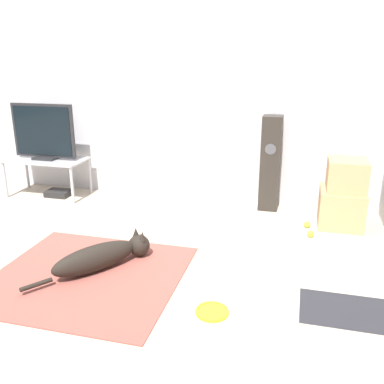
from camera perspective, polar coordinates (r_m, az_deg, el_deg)
ground_plane at (r=3.77m, az=-13.66°, el=-10.18°), size 12.00×12.00×0.00m
wall_back at (r=5.28m, az=-3.85°, el=12.91°), size 8.00×0.06×2.55m
area_rug at (r=3.69m, az=-13.77°, el=-10.79°), size 1.52×1.44×0.01m
dog at (r=3.73m, az=-11.70°, el=-8.29°), size 0.73×0.97×0.25m
frisbee at (r=3.14m, az=2.69°, el=-15.63°), size 0.24×0.24×0.03m
cardboard_box_lower at (r=4.77m, az=19.26°, el=-1.97°), size 0.45×0.48×0.40m
cardboard_box_upper at (r=4.66m, az=19.94°, el=2.14°), size 0.39×0.41×0.33m
floor_speaker at (r=4.97m, az=10.40°, el=3.75°), size 0.22×0.22×1.09m
tv_stand at (r=5.71m, az=-18.82°, el=3.65°), size 0.99×0.51×0.47m
tv at (r=5.63m, az=-19.21°, el=7.53°), size 0.83×0.20×0.69m
tennis_ball_by_boxes at (r=4.44m, az=15.54°, el=-5.41°), size 0.07×0.07×0.07m
tennis_ball_near_speaker at (r=4.66m, az=15.10°, el=-4.21°), size 0.07×0.07×0.07m
game_console at (r=5.73m, az=-17.35°, el=-0.15°), size 0.30×0.22×0.07m
door_mat at (r=3.36m, az=20.50°, el=-14.68°), size 0.72×0.46×0.01m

